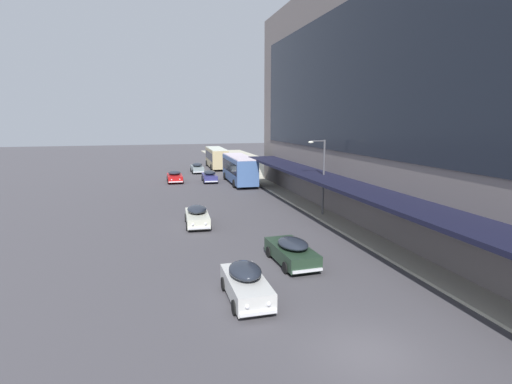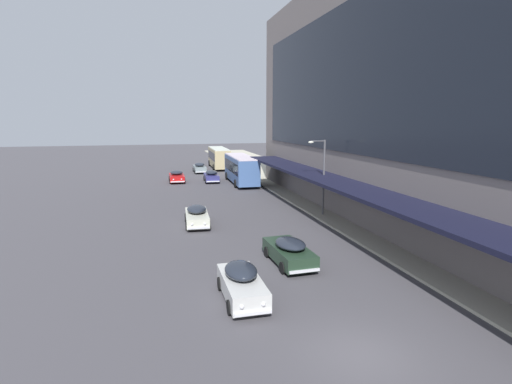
# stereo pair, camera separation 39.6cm
# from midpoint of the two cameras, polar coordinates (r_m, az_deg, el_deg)

# --- Properties ---
(ground) EXTENTS (240.00, 240.00, 0.00)m
(ground) POSITION_cam_midpoint_polar(r_m,az_deg,el_deg) (15.23, 14.83, -21.52)
(ground) COLOR #434146
(transit_bus_kerbside_front) EXTENTS (2.97, 10.32, 3.44)m
(transit_bus_kerbside_front) POSITION_cam_midpoint_polar(r_m,az_deg,el_deg) (50.00, -2.63, 3.47)
(transit_bus_kerbside_front) COLOR #416198
(transit_bus_kerbside_front) RESTS_ON ground
(transit_bus_kerbside_rear) EXTENTS (2.97, 9.93, 3.30)m
(transit_bus_kerbside_rear) POSITION_cam_midpoint_polar(r_m,az_deg,el_deg) (66.07, -5.86, 5.04)
(transit_bus_kerbside_rear) COLOR tan
(transit_bus_kerbside_rear) RESTS_ON ground
(sedan_lead_mid) EXTENTS (1.79, 4.50, 1.53)m
(sedan_lead_mid) POSITION_cam_midpoint_polar(r_m,az_deg,el_deg) (60.86, -8.59, 3.45)
(sedan_lead_mid) COLOR gray
(sedan_lead_mid) RESTS_ON ground
(sedan_second_mid) EXTENTS (1.96, 4.52, 1.49)m
(sedan_second_mid) POSITION_cam_midpoint_polar(r_m,az_deg,el_deg) (30.67, -8.77, -3.37)
(sedan_second_mid) COLOR beige
(sedan_second_mid) RESTS_ON ground
(sedan_far_back) EXTENTS (2.02, 4.52, 1.48)m
(sedan_far_back) POSITION_cam_midpoint_polar(r_m,az_deg,el_deg) (22.49, 4.61, -8.39)
(sedan_far_back) COLOR #203525
(sedan_far_back) RESTS_ON ground
(sedan_trailing_near) EXTENTS (1.76, 4.22, 1.61)m
(sedan_trailing_near) POSITION_cam_midpoint_polar(r_m,az_deg,el_deg) (18.22, -2.10, -12.82)
(sedan_trailing_near) COLOR beige
(sedan_trailing_near) RESTS_ON ground
(sedan_lead_near) EXTENTS (1.98, 4.36, 1.53)m
(sedan_lead_near) POSITION_cam_midpoint_polar(r_m,az_deg,el_deg) (51.59, -6.87, 2.26)
(sedan_lead_near) COLOR navy
(sedan_lead_near) RESTS_ON ground
(sedan_trailing_mid) EXTENTS (1.97, 4.35, 1.48)m
(sedan_trailing_mid) POSITION_cam_midpoint_polar(r_m,az_deg,el_deg) (52.15, -11.75, 2.19)
(sedan_trailing_mid) COLOR #B41415
(sedan_trailing_mid) RESTS_ON ground
(street_lamp) EXTENTS (1.50, 0.28, 6.17)m
(street_lamp) POSITION_cam_midpoint_polar(r_m,az_deg,el_deg) (33.02, 9.02, 2.98)
(street_lamp) COLOR #4C4C51
(street_lamp) RESTS_ON sidewalk_kerb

